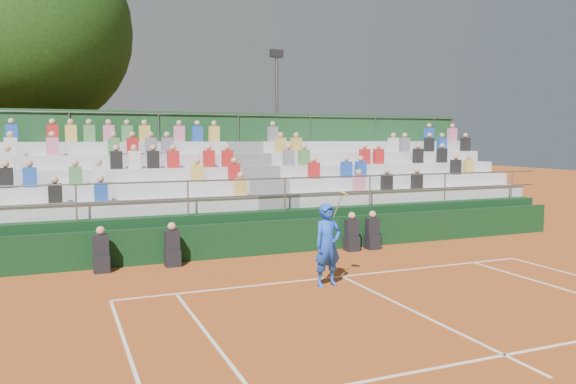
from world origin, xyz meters
name	(u,v)px	position (x,y,z in m)	size (l,w,h in m)	color
ground	(342,277)	(0.00, 0.00, 0.00)	(90.00, 90.00, 0.00)	#AF501D
courtside_wall	(292,236)	(0.00, 3.20, 0.50)	(20.00, 0.15, 1.00)	black
line_officials	(259,242)	(-1.21, 2.75, 0.48)	(8.39, 0.40, 1.19)	black
grandstand	(256,205)	(-0.02, 6.44, 1.08)	(20.00, 5.20, 4.40)	black
tennis_player	(328,245)	(-0.71, -0.64, 0.96)	(0.91, 0.54, 2.22)	blue
tree_east	(28,29)	(-7.31, 12.88, 7.73)	(8.11, 8.11, 11.80)	#382014
floodlight_mast	(277,117)	(3.14, 12.52, 4.41)	(0.60, 0.25, 7.50)	gray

